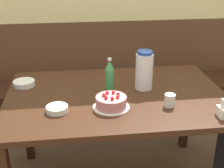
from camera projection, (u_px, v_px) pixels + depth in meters
bench_seat at (104, 106)px, 2.92m from camera, size 2.74×0.38×0.43m
dining_table at (116, 106)px, 1.99m from camera, size 1.38×0.93×0.72m
birthday_cake at (111, 102)px, 1.78m from camera, size 0.21×0.21×0.09m
water_pitcher at (144, 70)px, 2.00m from camera, size 0.11×0.11×0.26m
soju_bottle at (110, 76)px, 1.96m from camera, size 0.06×0.06×0.22m
bowl_soup_white at (24, 83)px, 2.08m from camera, size 0.14×0.14×0.03m
bowl_rice_small at (57, 109)px, 1.74m from camera, size 0.12×0.12×0.03m
glass_water_tall at (170, 100)px, 1.80m from camera, size 0.06×0.06×0.07m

